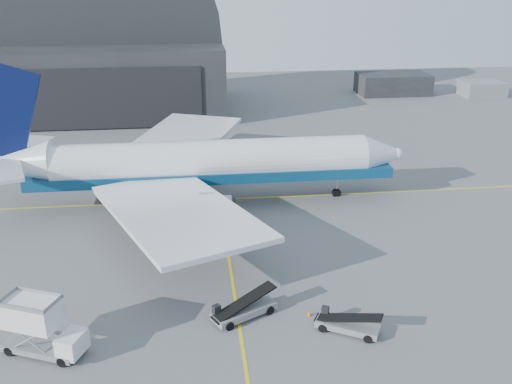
{
  "coord_description": "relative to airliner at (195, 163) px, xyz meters",
  "views": [
    {
      "loc": [
        -2.86,
        -38.96,
        24.54
      ],
      "look_at": [
        2.95,
        10.62,
        4.5
      ],
      "focal_mm": 40.0,
      "sensor_mm": 36.0,
      "label": 1
    }
  ],
  "objects": [
    {
      "name": "belt_loader_b",
      "position": [
        10.28,
        -25.1,
        -4.0
      ],
      "size": [
        4.67,
        3.52,
        1.82
      ],
      "rotation": [
        0.0,
        0.0,
        -0.51
      ],
      "color": "gray",
      "rests_on": "ground"
    },
    {
      "name": "catering_truck",
      "position": [
        -10.8,
        -25.03,
        -2.59
      ],
      "size": [
        6.05,
        4.13,
        3.91
      ],
      "rotation": [
        0.0,
        0.0,
        -0.4
      ],
      "color": "gray",
      "rests_on": "ground"
    },
    {
      "name": "pushback_tug",
      "position": [
        2.7,
        -7.89,
        -3.93
      ],
      "size": [
        4.07,
        2.98,
        1.7
      ],
      "rotation": [
        0.0,
        0.0,
        0.27
      ],
      "color": "black",
      "rests_on": "ground"
    },
    {
      "name": "taxi_lines",
      "position": [
        2.68,
        -6.75,
        -4.56
      ],
      "size": [
        80.0,
        42.12,
        0.02
      ],
      "color": "yellow",
      "rests_on": "ground"
    },
    {
      "name": "belt_loader_a",
      "position": [
        3.08,
        -22.47,
        -3.95
      ],
      "size": [
        5.16,
        3.78,
        2.0
      ],
      "rotation": [
        0.0,
        0.0,
        0.49
      ],
      "color": "gray",
      "rests_on": "ground"
    },
    {
      "name": "distant_bldg_a",
      "position": [
        40.68,
        52.58,
        -4.57
      ],
      "size": [
        14.0,
        8.0,
        4.0
      ],
      "primitive_type": "cube",
      "color": "black",
      "rests_on": "ground"
    },
    {
      "name": "airliner",
      "position": [
        0.0,
        0.0,
        0.0
      ],
      "size": [
        46.51,
        45.1,
        16.32
      ],
      "color": "white",
      "rests_on": "ground"
    },
    {
      "name": "traffic_cone",
      "position": [
        8.02,
        -22.91,
        -4.35
      ],
      "size": [
        0.32,
        0.32,
        0.46
      ],
      "color": "#E95207",
      "rests_on": "ground"
    },
    {
      "name": "distant_bldg_b",
      "position": [
        57.68,
        48.58,
        -4.57
      ],
      "size": [
        8.0,
        6.0,
        2.8
      ],
      "primitive_type": "cube",
      "color": "gray",
      "rests_on": "ground"
    },
    {
      "name": "hangar",
      "position": [
        -19.32,
        45.53,
        4.97
      ],
      "size": [
        50.0,
        28.3,
        28.0
      ],
      "color": "black",
      "rests_on": "ground"
    },
    {
      "name": "ground",
      "position": [
        2.68,
        -19.42,
        -4.57
      ],
      "size": [
        200.0,
        200.0,
        0.0
      ],
      "primitive_type": "plane",
      "color": "#565659",
      "rests_on": "ground"
    }
  ]
}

